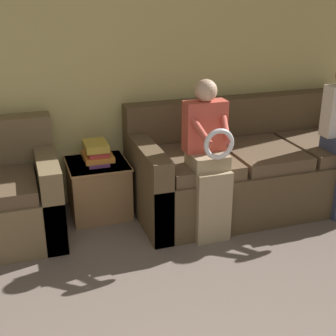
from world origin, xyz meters
TOP-DOWN VIEW (x-y plane):
  - wall_back at (0.00, 3.23)m, footprint 7.40×0.06m
  - couch_main at (1.50, 2.69)m, footprint 2.19×0.97m
  - child_left_seated at (0.88, 2.28)m, footprint 0.33×0.38m
  - side_shelf at (0.13, 2.92)m, footprint 0.51×0.52m
  - book_stack at (0.13, 2.91)m, footprint 0.24×0.30m

SIDE VIEW (x-z plane):
  - side_shelf at x=0.13m, z-range 0.01..0.48m
  - couch_main at x=1.50m, z-range -0.12..0.79m
  - book_stack at x=0.13m, z-range 0.47..0.66m
  - child_left_seated at x=0.88m, z-range 0.06..1.30m
  - wall_back at x=0.00m, z-range 0.00..2.55m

